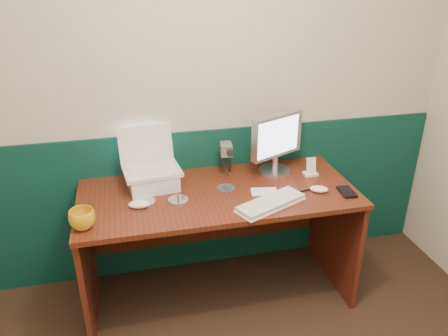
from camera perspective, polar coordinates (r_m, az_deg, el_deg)
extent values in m
cube|color=#BCB49F|center=(2.67, -6.00, 9.77)|extent=(3.50, 0.04, 2.50)
cube|color=#062E2B|center=(2.94, -5.32, -4.51)|extent=(3.48, 0.02, 1.00)
cube|color=#3D1D0B|center=(2.73, -0.72, -10.04)|extent=(1.60, 0.70, 0.75)
cube|color=silver|center=(2.60, -9.31, -1.52)|extent=(0.30, 0.27, 0.10)
cube|color=silver|center=(2.41, 6.13, -4.62)|extent=(0.42, 0.29, 0.02)
ellipsoid|color=white|center=(2.59, 12.31, -2.70)|extent=(0.12, 0.10, 0.04)
ellipsoid|color=white|center=(2.41, -11.03, -4.67)|extent=(0.13, 0.09, 0.04)
imported|color=gold|center=(2.29, -18.03, -6.39)|extent=(0.17, 0.17, 0.10)
cylinder|color=silver|center=(2.43, -6.00, -4.30)|extent=(0.11, 0.11, 0.02)
cylinder|color=silver|center=(2.48, -10.32, -4.28)|extent=(0.12, 0.12, 0.00)
cylinder|color=silver|center=(2.58, 0.28, -2.59)|extent=(0.11, 0.11, 0.00)
cylinder|color=black|center=(2.59, 10.59, -2.89)|extent=(0.15, 0.04, 0.01)
cube|color=white|center=(2.54, 5.27, -3.10)|extent=(0.17, 0.13, 0.00)
cube|color=white|center=(2.79, 11.22, -0.73)|extent=(0.08, 0.06, 0.02)
cube|color=white|center=(2.76, 11.32, 0.34)|extent=(0.06, 0.03, 0.10)
cube|color=black|center=(2.62, 15.75, -3.03)|extent=(0.08, 0.14, 0.02)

